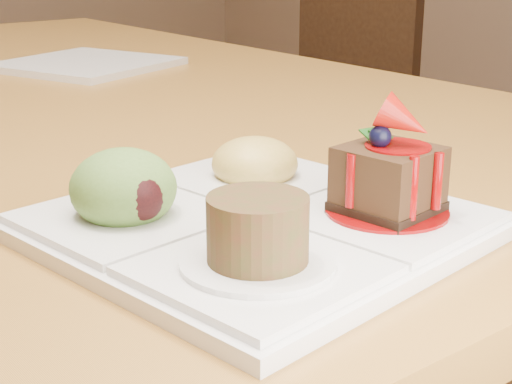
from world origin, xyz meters
TOP-DOWN VIEW (x-y plane):
  - dining_table at (0.00, 0.00)m, footprint 1.00×1.80m
  - chair_right at (0.91, 0.33)m, footprint 0.42×0.42m
  - sampler_plate at (-0.15, -0.69)m, footprint 0.33×0.33m
  - second_plate at (0.12, 0.12)m, footprint 0.33×0.33m

SIDE VIEW (x-z plane):
  - chair_right at x=0.91m, z-range 0.06..0.91m
  - dining_table at x=0.00m, z-range 0.31..1.06m
  - second_plate at x=0.12m, z-range 0.75..0.76m
  - sampler_plate at x=-0.15m, z-range 0.72..0.83m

